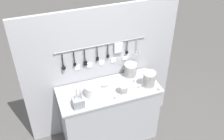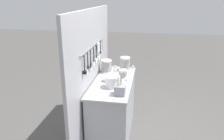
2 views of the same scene
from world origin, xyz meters
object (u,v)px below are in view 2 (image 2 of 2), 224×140
at_px(plate_stack, 113,82).
at_px(steel_mixing_bowl, 105,80).
at_px(cup_edge_near, 115,67).
at_px(cup_front_left, 124,71).
at_px(cup_centre, 115,71).
at_px(bowl_stack_tall_left, 123,74).
at_px(bowl_stack_short_front, 107,66).
at_px(cup_back_right, 127,79).
at_px(cup_edge_far, 133,67).
at_px(cutlery_caddy, 120,90).
at_px(bowl_stack_back_corner, 125,64).

distance_m(plate_stack, steel_mixing_bowl, 0.25).
relative_size(cup_edge_near, cup_front_left, 1.00).
bearing_deg(cup_centre, plate_stack, -174.20).
bearing_deg(bowl_stack_tall_left, cup_front_left, 2.83).
bearing_deg(plate_stack, steel_mixing_bowl, 36.51).
relative_size(bowl_stack_short_front, cup_back_right, 4.19).
bearing_deg(cup_edge_far, cutlery_caddy, 175.79).
bearing_deg(cup_back_right, bowl_stack_back_corner, 9.51).
distance_m(bowl_stack_tall_left, cup_edge_far, 0.48).
bearing_deg(bowl_stack_tall_left, cup_edge_far, -14.09).
bearing_deg(steel_mixing_bowl, cup_centre, -10.73).
distance_m(plate_stack, cup_edge_far, 0.87).
xyz_separation_m(steel_mixing_bowl, cup_front_left, (0.43, -0.22, 0.01)).
height_order(bowl_stack_short_front, cup_centre, bowl_stack_short_front).
bearing_deg(bowl_stack_back_corner, plate_stack, 173.95).
distance_m(bowl_stack_tall_left, cutlery_caddy, 0.60).
bearing_deg(bowl_stack_back_corner, cup_front_left, -179.54).
xyz_separation_m(bowl_stack_back_corner, cup_centre, (-0.13, 0.14, -0.09)).
relative_size(bowl_stack_tall_left, plate_stack, 0.63).
height_order(bowl_stack_back_corner, steel_mixing_bowl, bowl_stack_back_corner).
distance_m(cup_edge_near, cup_back_right, 0.60).
bearing_deg(cup_edge_near, cup_centre, -169.38).
distance_m(steel_mixing_bowl, cup_front_left, 0.48).
height_order(cutlery_caddy, cup_edge_far, cutlery_caddy).
bearing_deg(bowl_stack_short_front, bowl_stack_tall_left, -127.33).
relative_size(bowl_stack_short_front, bowl_stack_back_corner, 0.90).
bearing_deg(plate_stack, cup_front_left, -7.38).
distance_m(cup_edge_far, cup_back_right, 0.59).
height_order(bowl_stack_short_front, bowl_stack_back_corner, bowl_stack_back_corner).
bearing_deg(bowl_stack_short_front, plate_stack, -160.96).
bearing_deg(bowl_stack_tall_left, steel_mixing_bowl, 127.99).
distance_m(cutlery_caddy, cup_edge_far, 1.06).
height_order(bowl_stack_back_corner, cutlery_caddy, cutlery_caddy).
distance_m(bowl_stack_tall_left, cup_front_left, 0.25).
bearing_deg(cup_edge_far, plate_stack, 166.05).
xyz_separation_m(bowl_stack_back_corner, plate_stack, (-0.74, 0.08, -0.03)).
distance_m(cutlery_caddy, cup_edge_near, 1.04).
height_order(bowl_stack_tall_left, cup_centre, bowl_stack_tall_left).
bearing_deg(steel_mixing_bowl, cup_edge_far, -28.44).
bearing_deg(cup_front_left, cutlery_caddy, -176.56).
bearing_deg(plate_stack, bowl_stack_back_corner, -6.05).
relative_size(bowl_stack_back_corner, cup_back_right, 4.66).
distance_m(cutlery_caddy, cup_back_right, 0.47).
height_order(bowl_stack_tall_left, cutlery_caddy, cutlery_caddy).
xyz_separation_m(bowl_stack_tall_left, cup_edge_near, (0.42, 0.19, -0.04)).
bearing_deg(plate_stack, cup_centre, 5.80).
xyz_separation_m(steel_mixing_bowl, cutlery_caddy, (-0.41, -0.27, 0.05)).
relative_size(bowl_stack_back_corner, cup_front_left, 4.66).
relative_size(cup_edge_near, cup_centre, 1.00).
bearing_deg(cup_front_left, cup_edge_near, 45.29).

